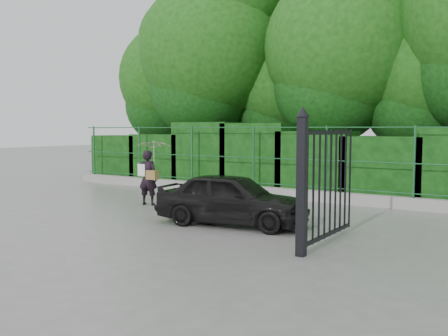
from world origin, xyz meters
The scene contains 8 objects.
ground centered at (0.00, 0.00, 0.00)m, with size 80.00×80.00×0.00m, color gray.
kerb centered at (0.00, 4.50, 0.15)m, with size 14.00×0.25×0.30m, color #9E9E99.
fence centered at (0.22, 4.50, 1.20)m, with size 14.13×0.06×1.80m.
hedge centered at (0.08, 5.50, 0.99)m, with size 14.20×1.20×2.23m.
trees centered at (1.14, 7.74, 4.62)m, with size 17.10×6.15×8.08m.
gate centered at (4.60, -0.72, 1.19)m, with size 0.22×2.33×2.36m.
woman centered at (-0.92, 1.48, 1.14)m, with size 0.97×0.99×1.72m.
car centered at (2.30, 0.36, 0.55)m, with size 1.30×3.24×1.10m, color black.
Camera 1 is at (7.88, -8.35, 2.02)m, focal length 40.00 mm.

